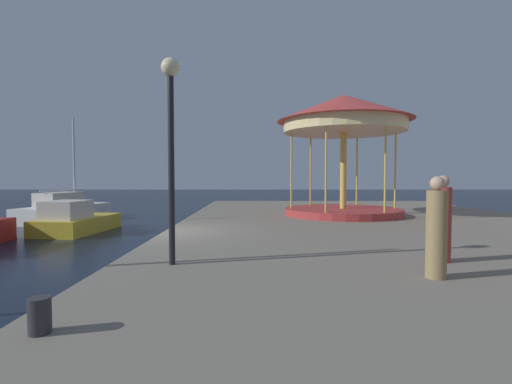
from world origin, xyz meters
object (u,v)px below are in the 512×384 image
(carousel, at_px, (343,126))
(motorboat_yellow, at_px, (74,221))
(sailboat_white, at_px, (62,210))
(person_by_the_water, at_px, (435,231))
(bollard_south, at_px, (38,316))
(person_far_corner, at_px, (441,221))
(lamp_post_mid_promenade, at_px, (170,123))

(carousel, bearing_deg, motorboat_yellow, -179.73)
(sailboat_white, bearing_deg, person_by_the_water, -46.28)
(bollard_south, bearing_deg, sailboat_white, 117.12)
(sailboat_white, height_order, person_far_corner, sailboat_white)
(carousel, xyz_separation_m, bollard_south, (-6.32, -12.45, -3.81))
(sailboat_white, distance_m, motorboat_yellow, 5.50)
(carousel, bearing_deg, person_by_the_water, -94.80)
(motorboat_yellow, height_order, carousel, carousel)
(sailboat_white, bearing_deg, lamp_post_mid_promenade, -55.69)
(motorboat_yellow, distance_m, lamp_post_mid_promenade, 11.68)
(sailboat_white, relative_size, motorboat_yellow, 1.44)
(bollard_south, height_order, person_far_corner, person_far_corner)
(bollard_south, bearing_deg, person_by_the_water, 21.94)
(motorboat_yellow, height_order, person_far_corner, person_far_corner)
(person_by_the_water, bearing_deg, sailboat_white, 133.72)
(carousel, bearing_deg, sailboat_white, 163.06)
(lamp_post_mid_promenade, xyz_separation_m, person_far_corner, (5.44, 0.23, -1.95))
(sailboat_white, bearing_deg, bollard_south, -62.88)
(motorboat_yellow, distance_m, person_far_corner, 14.98)
(motorboat_yellow, bearing_deg, person_by_the_water, -42.23)
(sailboat_white, xyz_separation_m, person_far_corner, (14.89, -13.63, 1.00))
(carousel, distance_m, bollard_south, 14.47)
(person_by_the_water, bearing_deg, motorboat_yellow, 137.77)
(sailboat_white, relative_size, lamp_post_mid_promenade, 1.51)
(sailboat_white, bearing_deg, person_far_corner, -42.46)
(carousel, xyz_separation_m, person_by_the_water, (-0.86, -10.25, -3.20))
(motorboat_yellow, distance_m, bollard_south, 13.67)
(motorboat_yellow, xyz_separation_m, person_far_corner, (11.94, -8.99, 1.08))
(lamp_post_mid_promenade, xyz_separation_m, person_by_the_water, (4.72, -0.97, -1.96))
(lamp_post_mid_promenade, bearing_deg, sailboat_white, 124.31)
(carousel, relative_size, person_far_corner, 3.40)
(bollard_south, relative_size, person_by_the_water, 0.23)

